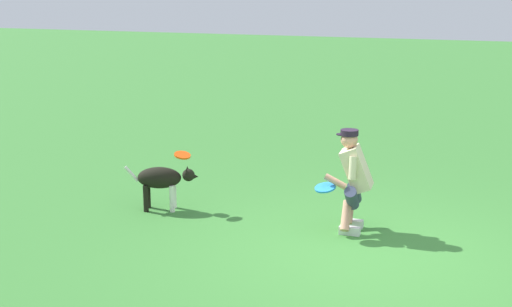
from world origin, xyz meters
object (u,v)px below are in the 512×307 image
(person, at_px, (353,177))
(dog, at_px, (163,180))
(frisbee_flying, at_px, (182,155))
(frisbee_held, at_px, (325,188))

(person, bearing_deg, dog, -3.40)
(dog, height_order, frisbee_flying, frisbee_flying)
(person, distance_m, dog, 2.62)
(dog, distance_m, frisbee_held, 2.34)
(person, xyz_separation_m, frisbee_flying, (2.34, -0.08, 0.08))
(person, distance_m, frisbee_held, 0.40)
(frisbee_flying, bearing_deg, dog, 13.66)
(person, relative_size, frisbee_flying, 5.81)
(person, relative_size, frisbee_held, 4.99)
(frisbee_held, bearing_deg, person, -138.56)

